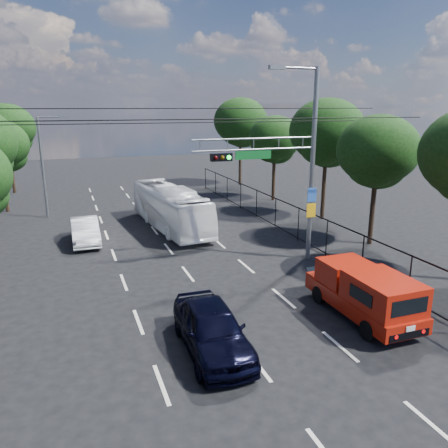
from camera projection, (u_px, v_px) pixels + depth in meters
name	position (u px, v px, depth m)	size (l,w,h in m)	color
ground	(257.00, 364.00, 13.47)	(120.00, 120.00, 0.00)	black
lane_markings	(161.00, 239.00, 26.17)	(6.12, 38.00, 0.01)	beige
signal_mast	(291.00, 159.00, 21.10)	(6.43, 0.39, 9.50)	slate
streetlight_left	(45.00, 162.00, 30.30)	(2.09, 0.22, 7.08)	slate
utility_wires	(179.00, 117.00, 19.60)	(22.00, 5.04, 0.74)	black
fence_right	(289.00, 219.00, 26.76)	(0.06, 34.03, 2.00)	black
tree_right_b	(377.00, 156.00, 24.06)	(4.50, 4.50, 7.31)	black
tree_right_c	(327.00, 136.00, 29.52)	(5.10, 5.10, 8.29)	black
tree_right_d	(275.00, 142.00, 35.96)	(4.32, 4.32, 7.02)	black
tree_right_e	(241.00, 125.00, 43.00)	(5.28, 5.28, 8.58)	black
tree_left_d	(0.00, 149.00, 31.83)	(4.20, 4.20, 6.83)	black
tree_left_e	(7.00, 132.00, 38.81)	(4.92, 4.92, 7.99)	black
red_pickup	(364.00, 291.00, 16.21)	(1.97, 5.26, 1.95)	black
navy_hatchback	(212.00, 328.00, 14.01)	(1.87, 4.65, 1.59)	black
white_bus	(170.00, 208.00, 28.26)	(2.28, 9.75, 2.72)	white
white_van	(85.00, 231.00, 25.32)	(1.50, 4.31, 1.42)	white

